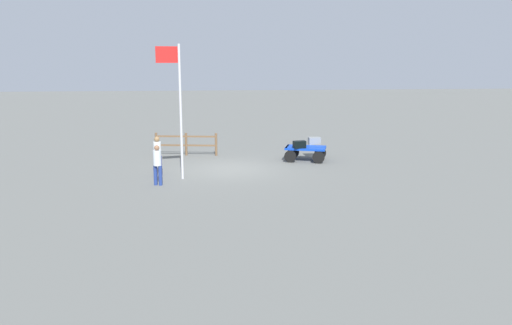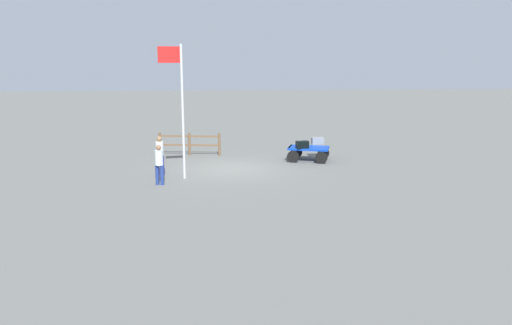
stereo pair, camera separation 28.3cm
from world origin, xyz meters
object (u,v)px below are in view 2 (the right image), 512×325
at_px(luggage_cart, 308,151).
at_px(worker_trailing, 160,153).
at_px(suitcase_maroon, 302,145).
at_px(worker_lead, 159,162).
at_px(suitcase_navy, 318,141).
at_px(flagpole, 180,100).

xyz_separation_m(luggage_cart, worker_trailing, (6.76, 2.63, 0.47)).
bearing_deg(suitcase_maroon, luggage_cart, -137.43).
bearing_deg(luggage_cart, suitcase_maroon, 42.57).
relative_size(luggage_cart, worker_lead, 1.40).
distance_m(suitcase_navy, worker_lead, 8.72).
bearing_deg(worker_trailing, worker_lead, 94.49).
relative_size(luggage_cart, suitcase_navy, 3.82).
bearing_deg(worker_lead, flagpole, -128.41).
height_order(luggage_cart, suitcase_maroon, suitcase_maroon).
height_order(suitcase_maroon, worker_trailing, worker_trailing).
bearing_deg(luggage_cart, worker_lead, 32.42).
height_order(luggage_cart, worker_trailing, worker_trailing).
xyz_separation_m(worker_trailing, flagpole, (-0.92, 0.58, 2.25)).
height_order(worker_lead, worker_trailing, worker_trailing).
height_order(luggage_cart, worker_lead, worker_lead).
bearing_deg(flagpole, suitcase_navy, -148.82).
bearing_deg(suitcase_maroon, suitcase_navy, -133.24).
xyz_separation_m(luggage_cart, flagpole, (5.84, 3.21, 2.72)).
distance_m(worker_lead, worker_trailing, 1.59).
xyz_separation_m(worker_lead, flagpole, (-0.79, -1.00, 2.32)).
height_order(suitcase_navy, worker_trailing, worker_trailing).
height_order(suitcase_maroon, suitcase_navy, suitcase_navy).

